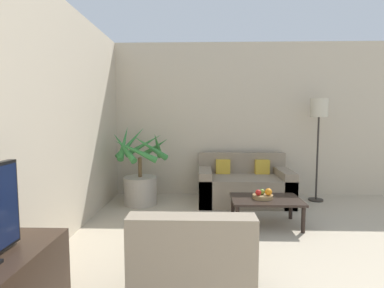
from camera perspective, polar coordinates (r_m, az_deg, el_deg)
wall_back at (r=5.60m, az=17.71°, el=4.42°), size 7.72×0.06×2.70m
wall_left at (r=2.97m, az=-29.74°, el=3.51°), size 0.06×7.22×2.70m
potted_palm at (r=4.90m, az=-9.81°, el=-6.13°), size 0.96×0.96×1.27m
sofa_loveseat at (r=5.04m, az=9.84°, el=-7.80°), size 1.47×0.87×0.79m
floor_lamp at (r=5.34m, az=23.02°, el=4.97°), size 0.27×0.27×1.70m
coffee_table at (r=4.05m, az=13.90°, el=-10.63°), size 0.89×0.60×0.35m
fruit_bowl at (r=4.02m, az=13.32°, el=-9.71°), size 0.26×0.26×0.05m
apple_red at (r=3.96m, az=12.50°, el=-9.01°), size 0.08×0.08×0.08m
apple_green at (r=4.02m, az=13.21°, el=-8.84°), size 0.07×0.07×0.07m
orange_fruit at (r=3.98m, az=14.36°, el=-8.83°), size 0.09×0.09×0.09m
armchair at (r=2.33m, az=0.16°, el=-24.29°), size 0.77×0.86×0.82m
ottoman at (r=3.14m, az=1.82°, el=-17.64°), size 0.67×0.47×0.36m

